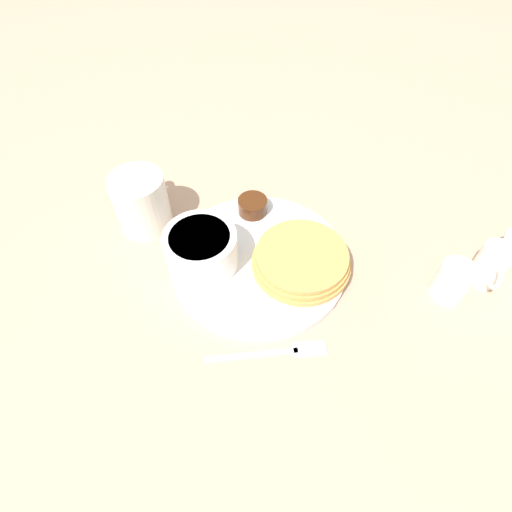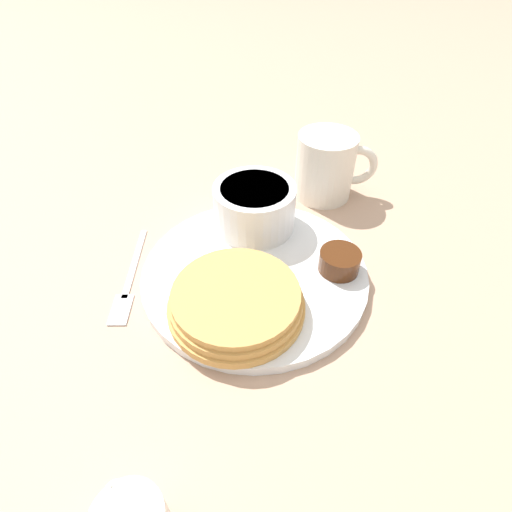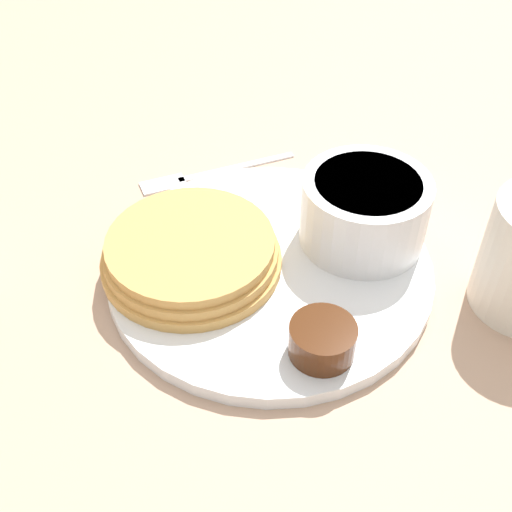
{
  "view_description": "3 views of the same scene",
  "coord_description": "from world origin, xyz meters",
  "px_view_note": "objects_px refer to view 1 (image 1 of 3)",
  "views": [
    {
      "loc": [
        0.34,
        0.1,
        0.47
      ],
      "look_at": [
        0.01,
        -0.0,
        0.03
      ],
      "focal_mm": 28.0,
      "sensor_mm": 36.0,
      "label": 1
    },
    {
      "loc": [
        -0.12,
        0.3,
        0.34
      ],
      "look_at": [
        0.0,
        -0.01,
        0.02
      ],
      "focal_mm": 28.0,
      "sensor_mm": 36.0,
      "label": 2
    },
    {
      "loc": [
        -0.37,
        0.0,
        0.36
      ],
      "look_at": [
        -0.01,
        0.01,
        0.02
      ],
      "focal_mm": 45.0,
      "sensor_mm": 36.0,
      "label": 3
    }
  ],
  "objects_px": {
    "plate": "(259,260)",
    "coffee_mug": "(142,201)",
    "fork": "(281,352)",
    "creamer_pitcher_near": "(454,281)",
    "bowl": "(201,249)",
    "creamer_pitcher_far": "(490,265)"
  },
  "relations": [
    {
      "from": "bowl",
      "to": "creamer_pitcher_far",
      "type": "relative_size",
      "value": 1.46
    },
    {
      "from": "bowl",
      "to": "creamer_pitcher_far",
      "type": "bearing_deg",
      "value": 103.74
    },
    {
      "from": "plate",
      "to": "creamer_pitcher_near",
      "type": "bearing_deg",
      "value": 95.67
    },
    {
      "from": "coffee_mug",
      "to": "creamer_pitcher_far",
      "type": "xyz_separation_m",
      "value": [
        -0.04,
        0.51,
        -0.01
      ]
    },
    {
      "from": "plate",
      "to": "fork",
      "type": "relative_size",
      "value": 1.76
    },
    {
      "from": "plate",
      "to": "creamer_pitcher_near",
      "type": "height_order",
      "value": "creamer_pitcher_near"
    },
    {
      "from": "plate",
      "to": "creamer_pitcher_near",
      "type": "distance_m",
      "value": 0.27
    },
    {
      "from": "creamer_pitcher_near",
      "to": "plate",
      "type": "bearing_deg",
      "value": -84.33
    },
    {
      "from": "plate",
      "to": "fork",
      "type": "height_order",
      "value": "plate"
    },
    {
      "from": "fork",
      "to": "creamer_pitcher_far",
      "type": "bearing_deg",
      "value": 128.1
    },
    {
      "from": "plate",
      "to": "coffee_mug",
      "type": "height_order",
      "value": "coffee_mug"
    },
    {
      "from": "creamer_pitcher_near",
      "to": "creamer_pitcher_far",
      "type": "distance_m",
      "value": 0.06
    },
    {
      "from": "fork",
      "to": "coffee_mug",
      "type": "bearing_deg",
      "value": -120.66
    },
    {
      "from": "bowl",
      "to": "fork",
      "type": "bearing_deg",
      "value": 55.72
    },
    {
      "from": "coffee_mug",
      "to": "creamer_pitcher_near",
      "type": "xyz_separation_m",
      "value": [
        0.0,
        0.46,
        -0.02
      ]
    },
    {
      "from": "fork",
      "to": "plate",
      "type": "bearing_deg",
      "value": -152.09
    },
    {
      "from": "creamer_pitcher_far",
      "to": "fork",
      "type": "height_order",
      "value": "creamer_pitcher_far"
    },
    {
      "from": "fork",
      "to": "creamer_pitcher_near",
      "type": "bearing_deg",
      "value": 127.89
    },
    {
      "from": "bowl",
      "to": "coffee_mug",
      "type": "xyz_separation_m",
      "value": [
        -0.06,
        -0.12,
        0.0
      ]
    },
    {
      "from": "coffee_mug",
      "to": "fork",
      "type": "relative_size",
      "value": 0.76
    },
    {
      "from": "creamer_pitcher_far",
      "to": "bowl",
      "type": "bearing_deg",
      "value": -76.26
    },
    {
      "from": "plate",
      "to": "fork",
      "type": "xyz_separation_m",
      "value": [
        0.13,
        0.07,
        -0.0
      ]
    }
  ]
}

